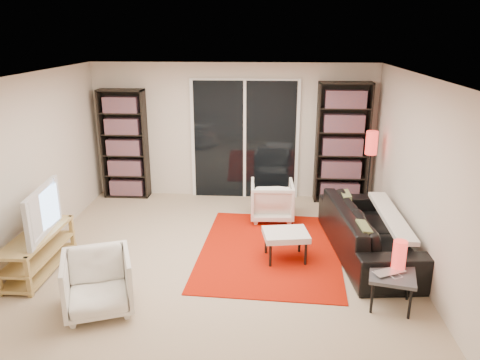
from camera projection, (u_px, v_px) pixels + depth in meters
name	position (u px, v px, depth m)	size (l,w,h in m)	color
floor	(220.00, 257.00, 6.31)	(5.00, 5.00, 0.00)	#C6AC8E
wall_back	(234.00, 131.00, 8.32)	(5.00, 0.02, 2.40)	beige
wall_front	(185.00, 266.00, 3.57)	(5.00, 0.02, 2.40)	beige
wall_left	(28.00, 168.00, 6.10)	(0.02, 5.00, 2.40)	beige
wall_right	(419.00, 175.00, 5.80)	(0.02, 5.00, 2.40)	beige
ceiling	(218.00, 76.00, 5.58)	(5.00, 5.00, 0.02)	white
sliding_door	(245.00, 140.00, 8.32)	(1.92, 0.08, 2.16)	white
bookshelf_left	(124.00, 144.00, 8.35)	(0.80, 0.30, 1.95)	black
bookshelf_right	(342.00, 143.00, 8.10)	(0.90, 0.30, 2.10)	black
tv_stand	(38.00, 251.00, 5.88)	(0.42, 1.30, 0.50)	tan
tv	(34.00, 212.00, 5.72)	(1.06, 0.14, 0.61)	black
rug	(270.00, 250.00, 6.50)	(1.89, 2.56, 0.01)	#B01403
sofa	(369.00, 231.00, 6.32)	(2.28, 0.89, 0.67)	black
armchair_back	(272.00, 200.00, 7.51)	(0.67, 0.69, 0.63)	silver
armchair_front	(98.00, 283.00, 5.02)	(0.70, 0.72, 0.66)	silver
ottoman	(286.00, 236.00, 6.14)	(0.64, 0.55, 0.40)	silver
side_table	(392.00, 277.00, 5.08)	(0.58, 0.58, 0.40)	#414145
laptop	(392.00, 274.00, 5.03)	(0.36, 0.23, 0.03)	silver
table_lamp	(399.00, 255.00, 5.12)	(0.15, 0.15, 0.34)	red
floor_lamp	(371.00, 151.00, 7.51)	(0.21, 0.21, 1.39)	black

